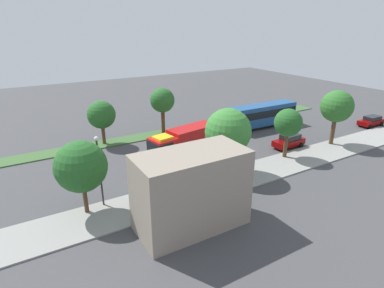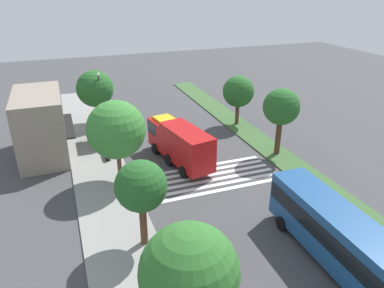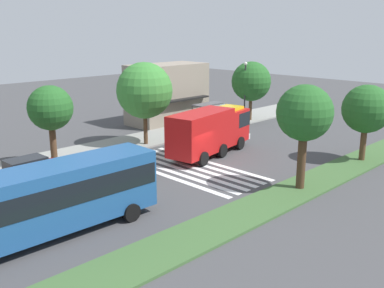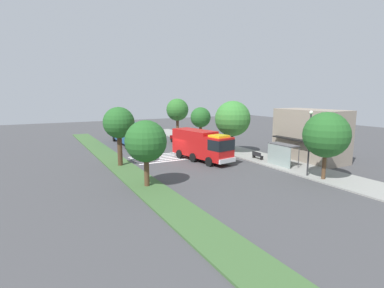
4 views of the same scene
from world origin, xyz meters
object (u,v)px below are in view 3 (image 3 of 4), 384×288
Objects in this scene: bus_stop_shelter at (211,111)px; sidewalk_tree_far_east at (251,81)px; bench_near_shelter at (182,129)px; sidewalk_tree_center at (144,91)px; street_lamp at (245,87)px; transit_bus at (47,197)px; sidewalk_tree_west at (50,109)px; median_tree_far_west at (305,114)px; median_tree_west at (367,109)px; fire_truck at (212,129)px; parked_car_mid at (29,170)px.

sidewalk_tree_far_east is (6.02, -0.39, 2.53)m from bus_stop_shelter.
sidewalk_tree_center is (-4.85, -0.40, 4.28)m from bench_near_shelter.
sidewalk_tree_center is (-13.32, 0.40, 0.93)m from street_lamp.
transit_bus is 31.47m from sidewalk_tree_far_east.
sidewalk_tree_west is at bearing -178.31° from bench_near_shelter.
bus_stop_shelter is (23.54, 10.95, -0.26)m from transit_bus.
transit_bus is at bearing 160.76° from median_tree_far_west.
transit_bus is at bearing -160.35° from sidewalk_tree_far_east.
bench_near_shelter is at bearing 1.69° from sidewalk_tree_west.
fire_truck is at bearing 125.03° from median_tree_west.
bus_stop_shelter is 6.54m from sidewalk_tree_far_east.
bus_stop_shelter is 18.60m from median_tree_far_west.
fire_truck reaches higher than bus_stop_shelter.
sidewalk_tree_center is at bearing -0.00° from sidewalk_tree_west.
sidewalk_tree_west is at bearing -118.12° from transit_bus.
parked_car_mid reaches higher than bench_near_shelter.
sidewalk_tree_west is (-10.85, 5.99, 2.33)m from fire_truck.
median_tree_west reaches higher than bench_near_shelter.
sidewalk_tree_center is 14.88m from sidewalk_tree_far_east.
street_lamp reaches higher than parked_car_mid.
fire_truck is 0.80× the size of transit_bus.
sidewalk_tree_far_east is at bearing 2.67° from parked_car_mid.
street_lamp reaches higher than transit_bus.
street_lamp reaches higher than sidewalk_tree_west.
median_tree_west is at bearing -89.97° from bus_stop_shelter.
sidewalk_tree_far_east is (10.02, -0.40, 3.82)m from bench_near_shelter.
bus_stop_shelter is at bearing 169.96° from street_lamp.
transit_bus is 15.80m from median_tree_far_west.
parked_car_mid is 0.76× the size of sidewalk_tree_west.
median_tree_west is at bearing -60.53° from sidewalk_tree_center.
sidewalk_tree_west is 0.90× the size of median_tree_far_west.
sidewalk_tree_far_east is (1.56, 0.40, 0.47)m from street_lamp.
bus_stop_shelter is 0.49× the size of sidewalk_tree_center.
transit_bus is (-16.75, -4.56, 0.06)m from fire_truck.
transit_bus reaches higher than parked_car_mid.
bus_stop_shelter is 9.35m from sidewalk_tree_center.
median_tree_far_west is (14.68, -5.12, 2.82)m from transit_bus.
fire_truck is at bearing -136.73° from bus_stop_shelter.
sidewalk_tree_center is (8.78, -0.00, 0.46)m from sidewalk_tree_west.
fire_truck is 12.00m from median_tree_west.
sidewalk_tree_west is at bearing -178.73° from bus_stop_shelter.
fire_truck is 1.41× the size of median_tree_far_west.
sidewalk_tree_west reaches higher than transit_bus.
street_lamp is at bearing 48.92° from median_tree_far_west.
parked_car_mid is 18.37m from median_tree_far_west.
fire_truck is at bearing 77.92° from median_tree_far_west.
sidewalk_tree_center is at bearing 89.99° from median_tree_far_west.
sidewalk_tree_far_east reaches higher than bench_near_shelter.
bench_near_shelter is 0.25× the size of street_lamp.
median_tree_west is (23.54, -5.12, 1.98)m from transit_bus.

